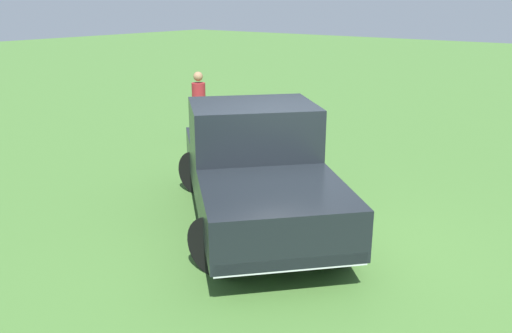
% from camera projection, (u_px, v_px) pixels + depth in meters
% --- Properties ---
extents(ground_plane, '(80.00, 80.00, 0.00)m').
position_uv_depth(ground_plane, '(290.00, 237.00, 7.63)').
color(ground_plane, '#477533').
extents(pickup_truck, '(4.64, 4.45, 1.80)m').
position_uv_depth(pickup_truck, '(255.00, 162.00, 7.98)').
color(pickup_truck, black).
rests_on(pickup_truck, ground_plane).
extents(person_bystander, '(0.41, 0.41, 1.69)m').
position_uv_depth(person_bystander, '(199.00, 103.00, 12.43)').
color(person_bystander, black).
rests_on(person_bystander, ground_plane).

